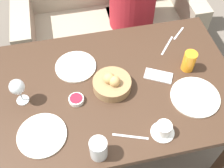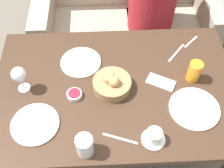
# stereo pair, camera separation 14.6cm
# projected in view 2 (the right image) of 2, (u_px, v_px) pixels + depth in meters

# --- Properties ---
(ground_plane) EXTENTS (10.00, 10.00, 0.00)m
(ground_plane) POSITION_uv_depth(u_px,v_px,m) (115.00, 144.00, 2.07)
(ground_plane) COLOR #6B6056
(dining_table) EXTENTS (1.30, 0.86, 0.73)m
(dining_table) POSITION_uv_depth(u_px,v_px,m) (116.00, 97.00, 1.57)
(dining_table) COLOR #3D281C
(dining_table) RESTS_ON ground_plane
(couch) EXTENTS (1.43, 0.70, 0.88)m
(couch) POSITION_uv_depth(u_px,v_px,m) (125.00, 24.00, 2.40)
(couch) COLOR #9E937F
(couch) RESTS_ON ground_plane
(seated_person) EXTENTS (0.35, 0.45, 1.20)m
(seated_person) POSITION_uv_depth(u_px,v_px,m) (150.00, 17.00, 2.16)
(seated_person) COLOR #23232D
(seated_person) RESTS_ON ground_plane
(bread_basket) EXTENTS (0.20, 0.20, 0.10)m
(bread_basket) POSITION_uv_depth(u_px,v_px,m) (112.00, 83.00, 1.46)
(bread_basket) COLOR #99754C
(bread_basket) RESTS_ON dining_table
(plate_near_left) EXTENTS (0.23, 0.23, 0.01)m
(plate_near_left) POSITION_uv_depth(u_px,v_px,m) (35.00, 124.00, 1.35)
(plate_near_left) COLOR silver
(plate_near_left) RESTS_ON dining_table
(plate_near_right) EXTENTS (0.25, 0.25, 0.01)m
(plate_near_right) POSITION_uv_depth(u_px,v_px,m) (194.00, 108.00, 1.40)
(plate_near_right) COLOR silver
(plate_near_right) RESTS_ON dining_table
(plate_far_center) EXTENTS (0.23, 0.23, 0.01)m
(plate_far_center) POSITION_uv_depth(u_px,v_px,m) (81.00, 62.00, 1.59)
(plate_far_center) COLOR silver
(plate_far_center) RESTS_ON dining_table
(juice_glass) EXTENTS (0.07, 0.07, 0.12)m
(juice_glass) POSITION_uv_depth(u_px,v_px,m) (194.00, 71.00, 1.48)
(juice_glass) COLOR orange
(juice_glass) RESTS_ON dining_table
(water_tumbler) EXTENTS (0.08, 0.08, 0.11)m
(water_tumbler) POSITION_uv_depth(u_px,v_px,m) (85.00, 146.00, 1.23)
(water_tumbler) COLOR silver
(water_tumbler) RESTS_ON dining_table
(wine_glass) EXTENTS (0.08, 0.08, 0.16)m
(wine_glass) POSITION_uv_depth(u_px,v_px,m) (19.00, 75.00, 1.39)
(wine_glass) COLOR silver
(wine_glass) RESTS_ON dining_table
(coffee_cup) EXTENTS (0.11, 0.11, 0.07)m
(coffee_cup) POSITION_uv_depth(u_px,v_px,m) (154.00, 136.00, 1.28)
(coffee_cup) COLOR white
(coffee_cup) RESTS_ON dining_table
(jam_bowl_berry) EXTENTS (0.08, 0.08, 0.03)m
(jam_bowl_berry) POSITION_uv_depth(u_px,v_px,m) (74.00, 94.00, 1.44)
(jam_bowl_berry) COLOR white
(jam_bowl_berry) RESTS_ON dining_table
(fork_silver) EXTENTS (0.16, 0.07, 0.00)m
(fork_silver) POSITION_uv_depth(u_px,v_px,m) (119.00, 139.00, 1.31)
(fork_silver) COLOR #B7B7BC
(fork_silver) RESTS_ON dining_table
(knife_silver) EXTENTS (0.12, 0.14, 0.00)m
(knife_silver) POSITION_uv_depth(u_px,v_px,m) (176.00, 53.00, 1.63)
(knife_silver) COLOR #B7B7BC
(knife_silver) RESTS_ON dining_table
(spoon_coffee) EXTENTS (0.10, 0.10, 0.00)m
(spoon_coffee) POSITION_uv_depth(u_px,v_px,m) (191.00, 42.00, 1.69)
(spoon_coffee) COLOR #B7B7BC
(spoon_coffee) RESTS_ON dining_table
(cell_phone) EXTENTS (0.17, 0.14, 0.01)m
(cell_phone) POSITION_uv_depth(u_px,v_px,m) (161.00, 82.00, 1.50)
(cell_phone) COLOR silver
(cell_phone) RESTS_ON dining_table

